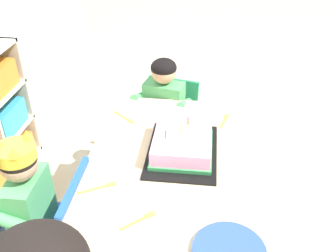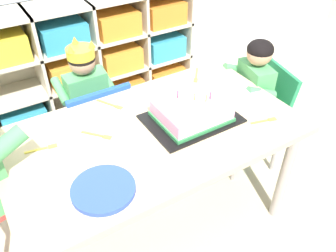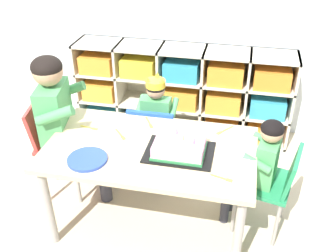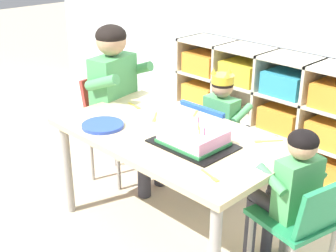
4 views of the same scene
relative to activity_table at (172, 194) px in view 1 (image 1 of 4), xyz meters
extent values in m
cube|color=beige|center=(0.91, 1.17, -0.14)|extent=(0.02, 0.32, 0.80)
cube|color=orange|center=(0.73, 1.15, -0.44)|extent=(0.29, 0.26, 0.16)
cube|color=#D1B789|center=(0.00, 0.00, 0.05)|extent=(1.25, 0.71, 0.03)
cylinder|color=#9E9993|center=(0.57, -0.30, -0.25)|extent=(0.05, 0.05, 0.58)
cylinder|color=#9E9993|center=(0.57, 0.30, -0.25)|extent=(0.05, 0.05, 0.58)
cube|color=#1E4CA8|center=(-0.09, 0.53, -0.19)|extent=(0.36, 0.34, 0.03)
cube|color=#1E4CA8|center=(-0.09, 0.37, -0.04)|extent=(0.33, 0.07, 0.28)
cylinder|color=gray|center=(0.05, 0.67, -0.37)|extent=(0.02, 0.02, 0.33)
cylinder|color=gray|center=(0.05, 0.39, -0.37)|extent=(0.02, 0.02, 0.33)
cube|color=#4C9E5B|center=(-0.09, 0.54, -0.04)|extent=(0.21, 0.11, 0.29)
sphere|color=tan|center=(-0.09, 0.54, 0.18)|extent=(0.13, 0.13, 0.13)
ellipsoid|color=black|center=(-0.09, 0.54, 0.20)|extent=(0.14, 0.14, 0.10)
cylinder|color=yellow|center=(-0.09, 0.54, 0.23)|extent=(0.14, 0.14, 0.05)
cone|color=yellow|center=(-0.04, 0.51, 0.27)|extent=(0.04, 0.04, 0.04)
cone|color=yellow|center=(-0.15, 0.51, 0.27)|extent=(0.04, 0.04, 0.04)
cylinder|color=#33333D|center=(-0.03, 0.64, -0.16)|extent=(0.07, 0.21, 0.07)
cylinder|color=#33333D|center=(-0.16, 0.64, -0.16)|extent=(0.07, 0.21, 0.07)
cylinder|color=#33333D|center=(-0.03, 0.75, -0.36)|extent=(0.06, 0.06, 0.35)
cylinder|color=#4C9E5B|center=(0.03, 0.58, 0.02)|extent=(0.05, 0.17, 0.10)
cylinder|color=#4C9E5B|center=(-0.22, 0.58, 0.02)|extent=(0.05, 0.17, 0.10)
cube|color=#238451|center=(0.69, 0.12, -0.17)|extent=(0.39, 0.39, 0.03)
cube|color=#238451|center=(0.84, 0.08, -0.04)|extent=(0.12, 0.31, 0.24)
cylinder|color=gray|center=(0.59, 0.28, -0.36)|extent=(0.02, 0.02, 0.35)
cylinder|color=gray|center=(0.53, 0.01, -0.36)|extent=(0.02, 0.02, 0.35)
cylinder|color=gray|center=(0.85, 0.22, -0.36)|extent=(0.02, 0.02, 0.35)
cylinder|color=gray|center=(0.79, -0.04, -0.36)|extent=(0.02, 0.02, 0.35)
cube|color=#4C9E5B|center=(0.69, 0.12, -0.02)|extent=(0.15, 0.23, 0.29)
sphere|color=tan|center=(0.69, 0.12, 0.20)|extent=(0.13, 0.13, 0.13)
ellipsoid|color=black|center=(0.69, 0.12, 0.22)|extent=(0.14, 0.14, 0.10)
cylinder|color=#33333D|center=(0.60, 0.20, -0.14)|extent=(0.22, 0.11, 0.07)
cylinder|color=#33333D|center=(0.58, 0.08, -0.14)|extent=(0.22, 0.11, 0.07)
cylinder|color=#33333D|center=(0.50, 0.22, -0.35)|extent=(0.06, 0.06, 0.37)
cylinder|color=#33333D|center=(0.47, 0.10, -0.35)|extent=(0.06, 0.06, 0.37)
cylinder|color=#4C9E5B|center=(0.68, 0.25, 0.05)|extent=(0.18, 0.08, 0.10)
cylinder|color=#4C9E5B|center=(0.62, 0.00, 0.05)|extent=(0.18, 0.08, 0.10)
cube|color=black|center=(0.18, -0.02, 0.07)|extent=(0.40, 0.29, 0.01)
cube|color=#EF9EC6|center=(0.18, -0.02, 0.12)|extent=(0.29, 0.23, 0.08)
cube|color=#338E4C|center=(0.18, -0.02, 0.09)|extent=(0.30, 0.25, 0.02)
cylinder|color=#EFCC4C|center=(0.20, -0.01, 0.17)|extent=(0.01, 0.01, 0.04)
cylinder|color=#EFCC4C|center=(0.24, -0.05, 0.17)|extent=(0.01, 0.01, 0.04)
cylinder|color=#E54C66|center=(0.27, -0.04, 0.17)|extent=(0.01, 0.01, 0.04)
cylinder|color=#E54C66|center=(0.15, 0.04, 0.17)|extent=(0.01, 0.01, 0.04)
cylinder|color=blue|center=(-0.31, -0.21, 0.08)|extent=(0.23, 0.23, 0.02)
cube|color=white|center=(0.50, 0.00, 0.07)|extent=(0.18, 0.18, 0.00)
cube|color=yellow|center=(-0.23, 0.11, 0.07)|extent=(0.07, 0.08, 0.00)
cube|color=yellow|center=(-0.18, 0.05, 0.07)|extent=(0.04, 0.04, 0.00)
cube|color=yellow|center=(0.42, -0.20, 0.07)|extent=(0.09, 0.03, 0.00)
cube|color=yellow|center=(0.48, -0.21, 0.07)|extent=(0.04, 0.03, 0.00)
cube|color=yellow|center=(0.43, 0.29, 0.07)|extent=(0.08, 0.09, 0.00)
cube|color=yellow|center=(0.39, 0.24, 0.07)|extent=(0.04, 0.04, 0.00)
cube|color=yellow|center=(-0.09, 0.29, 0.07)|extent=(0.06, 0.10, 0.00)
cube|color=yellow|center=(-0.05, 0.22, 0.07)|extent=(0.03, 0.04, 0.00)
camera|label=1|loc=(-1.06, -0.10, 1.01)|focal=39.71mm
camera|label=2|loc=(-0.55, -1.02, 1.00)|focal=37.48mm
camera|label=3|loc=(0.49, -1.80, 1.37)|focal=40.77mm
camera|label=4|loc=(1.56, -1.56, 1.06)|focal=49.43mm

